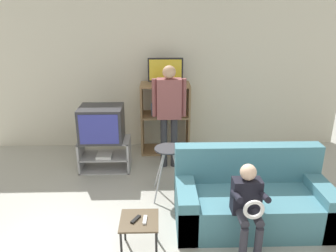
# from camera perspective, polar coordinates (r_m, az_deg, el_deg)

# --- Properties ---
(wall_back) EXTENTS (6.40, 0.06, 2.60)m
(wall_back) POSITION_cam_1_polar(r_m,az_deg,el_deg) (5.96, -0.21, 8.52)
(wall_back) COLOR silver
(wall_back) RESTS_ON ground_plane
(tv_stand) EXTENTS (0.80, 0.47, 0.50)m
(tv_stand) POSITION_cam_1_polar(r_m,az_deg,el_deg) (5.37, -10.88, -4.88)
(tv_stand) COLOR #A8A8AD
(tv_stand) RESTS_ON ground_plane
(television_main) EXTENTS (0.66, 0.55, 0.54)m
(television_main) POSITION_cam_1_polar(r_m,az_deg,el_deg) (5.19, -11.49, 0.41)
(television_main) COLOR #2D2D33
(television_main) RESTS_ON tv_stand
(media_shelf) EXTENTS (0.85, 0.50, 1.25)m
(media_shelf) POSITION_cam_1_polar(r_m,az_deg,el_deg) (5.82, -0.51, 1.46)
(media_shelf) COLOR #9E7A51
(media_shelf) RESTS_ON ground_plane
(television_flat) EXTENTS (0.60, 0.20, 0.44)m
(television_flat) POSITION_cam_1_polar(r_m,az_deg,el_deg) (5.62, -0.45, 9.43)
(television_flat) COLOR black
(television_flat) RESTS_ON media_shelf
(folding_stool) EXTENTS (0.42, 0.45, 0.71)m
(folding_stool) POSITION_cam_1_polar(r_m,az_deg,el_deg) (4.41, 0.11, -5.35)
(folding_stool) COLOR #B7B7BC
(folding_stool) RESTS_ON ground_plane
(snack_table) EXTENTS (0.40, 0.40, 0.39)m
(snack_table) POSITION_cam_1_polar(r_m,az_deg,el_deg) (3.57, -5.01, -16.65)
(snack_table) COLOR brown
(snack_table) RESTS_ON ground_plane
(remote_control_black) EXTENTS (0.10, 0.14, 0.02)m
(remote_control_black) POSITION_cam_1_polar(r_m,az_deg,el_deg) (3.53, -5.65, -15.86)
(remote_control_black) COLOR black
(remote_control_black) RESTS_ON snack_table
(remote_control_white) EXTENTS (0.04, 0.15, 0.02)m
(remote_control_white) POSITION_cam_1_polar(r_m,az_deg,el_deg) (3.52, -4.04, -16.00)
(remote_control_white) COLOR silver
(remote_control_white) RESTS_ON snack_table
(couch) EXTENTS (1.80, 0.85, 0.89)m
(couch) POSITION_cam_1_polar(r_m,az_deg,el_deg) (4.14, 14.23, -12.29)
(couch) COLOR teal
(couch) RESTS_ON ground_plane
(person_standing_adult) EXTENTS (0.53, 0.20, 1.66)m
(person_standing_adult) POSITION_cam_1_polar(r_m,az_deg,el_deg) (5.11, 0.19, 3.30)
(person_standing_adult) COLOR #2D2D33
(person_standing_adult) RESTS_ON ground_plane
(person_seated_child) EXTENTS (0.33, 0.43, 0.97)m
(person_seated_child) POSITION_cam_1_polar(r_m,az_deg,el_deg) (3.54, 13.75, -12.87)
(person_seated_child) COLOR #2D2D38
(person_seated_child) RESTS_ON ground_plane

